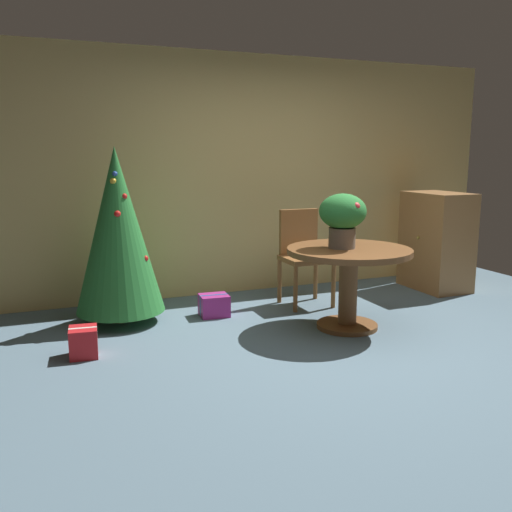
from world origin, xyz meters
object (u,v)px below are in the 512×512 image
Objects in this scene: gift_box_red at (83,342)px; wooden_cabinet at (436,241)px; flower_vase at (343,215)px; round_dining_table at (349,268)px; wooden_chair_far at (303,251)px; gift_box_purple at (214,305)px; holiday_tree at (118,230)px.

gift_box_red is 4.07m from wooden_cabinet.
flower_vase is 0.43× the size of wooden_cabinet.
gift_box_red is 0.22× the size of wooden_cabinet.
round_dining_table is 1.12× the size of wooden_chair_far.
wooden_cabinet is at bearing 2.33° from gift_box_purple.
wooden_chair_far is at bearing 90.00° from round_dining_table.
flower_vase is at bearing -93.77° from wooden_chair_far.
gift_box_red is (-2.26, 0.13, -0.43)m from round_dining_table.
gift_box_red is at bearing -161.34° from wooden_chair_far.
round_dining_table is 1.35m from gift_box_purple.
round_dining_table is 4.41× the size of gift_box_red.
gift_box_purple is 2.75m from wooden_cabinet.
round_dining_table is 0.99× the size of wooden_cabinet.
wooden_cabinet is (3.98, 0.78, 0.44)m from gift_box_red.
holiday_tree is 5.61× the size of gift_box_purple.
flower_vase is 2.39m from gift_box_red.
gift_box_purple is (0.86, -0.13, -0.76)m from holiday_tree.
wooden_chair_far is (0.00, 0.90, 0.01)m from round_dining_table.
gift_box_red reaches higher than gift_box_purple.
wooden_chair_far is 3.40× the size of gift_box_purple.
flower_vase is at bearing -2.61° from gift_box_red.
holiday_tree is at bearing 153.40° from round_dining_table.
wooden_cabinet is (1.71, 0.01, 0.00)m from wooden_chair_far.
wooden_chair_far is 3.93× the size of gift_box_red.
round_dining_table is 1.94m from wooden_cabinet.
flower_vase reaches higher than gift_box_purple.
flower_vase is 2.02m from holiday_tree.
gift_box_purple is (-1.00, 0.80, -0.44)m from round_dining_table.
wooden_cabinet is (2.71, 0.11, 0.45)m from gift_box_purple.
flower_vase reaches higher than wooden_cabinet.
wooden_cabinet is at bearing 26.42° from flower_vase.
holiday_tree is 1.15m from gift_box_purple.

